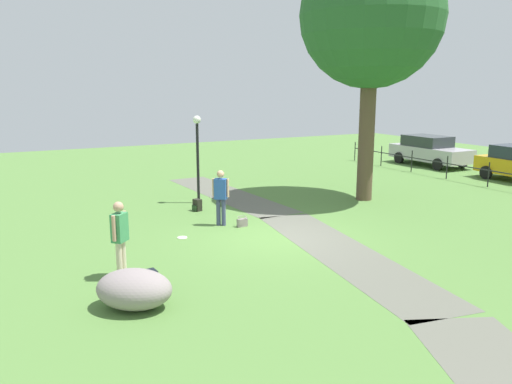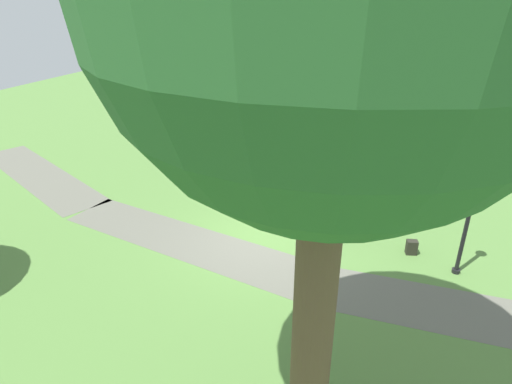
{
  "view_description": "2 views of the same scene",
  "coord_description": "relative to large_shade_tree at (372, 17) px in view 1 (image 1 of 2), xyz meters",
  "views": [
    {
      "loc": [
        11.96,
        -6.92,
        4.16
      ],
      "look_at": [
        -0.84,
        -0.18,
        1.16
      ],
      "focal_mm": 36.11,
      "sensor_mm": 36.0,
      "label": 1
    },
    {
      "loc": [
        -3.68,
        9.96,
        6.47
      ],
      "look_at": [
        0.31,
        -0.29,
        1.32
      ],
      "focal_mm": 30.69,
      "sensor_mm": 36.0,
      "label": 2
    }
  ],
  "objects": [
    {
      "name": "woman_with_handbag",
      "position": [
        0.84,
        -6.18,
        -5.52
      ],
      "size": [
        0.41,
        0.43,
        1.69
      ],
      "color": "#3D4367",
      "rests_on": "ground"
    },
    {
      "name": "man_near_boulder",
      "position": [
        3.8,
        -9.89,
        -5.5
      ],
      "size": [
        0.42,
        0.42,
        1.72
      ],
      "color": "beige",
      "rests_on": "ground"
    },
    {
      "name": "lawn_boulder",
      "position": [
        5.49,
        -10.05,
        -6.12
      ],
      "size": [
        1.79,
        1.83,
        0.75
      ],
      "color": "gray",
      "rests_on": "ground"
    },
    {
      "name": "lamp_post",
      "position": [
        -2.33,
        -5.66,
        -4.54
      ],
      "size": [
        0.28,
        0.28,
        3.13
      ],
      "color": "black",
      "rests_on": "ground"
    },
    {
      "name": "parked_coupe_black",
      "position": [
        -5.01,
        8.48,
        -5.69
      ],
      "size": [
        4.41,
        1.94,
        1.56
      ],
      "color": "#B2ACB2",
      "rests_on": "ground"
    },
    {
      "name": "ground_plane",
      "position": [
        2.73,
        -5.36,
        -6.5
      ],
      "size": [
        48.0,
        48.0,
        0.0
      ],
      "primitive_type": "plane",
      "color": "#527C3A"
    },
    {
      "name": "footpath_segment_mid",
      "position": [
        4.67,
        -4.52,
        -6.49
      ],
      "size": [
        8.16,
        2.86,
        0.01
      ],
      "color": "#5F6053",
      "rests_on": "ground"
    },
    {
      "name": "frisbee_on_grass",
      "position": [
        1.56,
        -7.69,
        -6.49
      ],
      "size": [
        0.27,
        0.27,
        0.02
      ],
      "color": "white",
      "rests_on": "ground"
    },
    {
      "name": "footpath_segment_near",
      "position": [
        -3.28,
        -4.12,
        -6.49
      ],
      "size": [
        8.07,
        2.07,
        0.01
      ],
      "color": "#5F6053",
      "rests_on": "ground"
    },
    {
      "name": "large_shade_tree",
      "position": [
        0.0,
        0.0,
        0.0
      ],
      "size": [
        5.03,
        5.03,
        9.06
      ],
      "color": "brown",
      "rests_on": "ground"
    },
    {
      "name": "backpack_by_boulder",
      "position": [
        4.71,
        -9.5,
        -6.31
      ],
      "size": [
        0.29,
        0.27,
        0.4
      ],
      "color": "black",
      "rests_on": "ground"
    },
    {
      "name": "handbag_on_grass",
      "position": [
        1.28,
        -5.68,
        -6.36
      ],
      "size": [
        0.29,
        0.33,
        0.31
      ],
      "color": "gray",
      "rests_on": "ground"
    },
    {
      "name": "spare_backpack_on_lawn",
      "position": [
        -1.22,
        -6.15,
        -6.31
      ],
      "size": [
        0.32,
        0.32,
        0.4
      ],
      "color": "black",
      "rests_on": "ground"
    }
  ]
}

